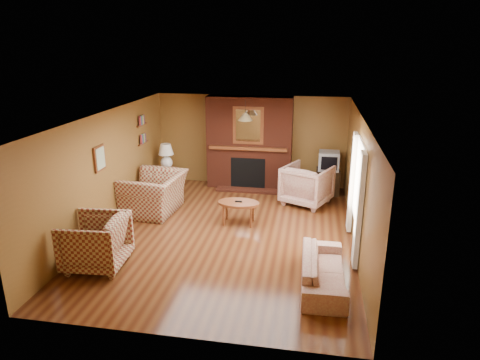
% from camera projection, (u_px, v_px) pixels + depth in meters
% --- Properties ---
extents(floor, '(6.50, 6.50, 0.00)m').
position_uv_depth(floor, '(227.00, 233.00, 8.71)').
color(floor, '#46200F').
rests_on(floor, ground).
extents(ceiling, '(6.50, 6.50, 0.00)m').
position_uv_depth(ceiling, '(226.00, 116.00, 7.96)').
color(ceiling, silver).
rests_on(ceiling, wall_back).
extents(wall_back, '(6.50, 0.00, 6.50)m').
position_uv_depth(wall_back, '(251.00, 141.00, 11.38)').
color(wall_back, brown).
rests_on(wall_back, floor).
extents(wall_front, '(6.50, 0.00, 6.50)m').
position_uv_depth(wall_front, '(174.00, 256.00, 5.29)').
color(wall_front, brown).
rests_on(wall_front, floor).
extents(wall_left, '(0.00, 6.50, 6.50)m').
position_uv_depth(wall_left, '(107.00, 171.00, 8.74)').
color(wall_left, brown).
rests_on(wall_left, floor).
extents(wall_right, '(0.00, 6.50, 6.50)m').
position_uv_depth(wall_right, '(358.00, 184.00, 7.93)').
color(wall_right, brown).
rests_on(wall_right, floor).
extents(fireplace, '(2.20, 0.82, 2.40)m').
position_uv_depth(fireplace, '(249.00, 144.00, 11.13)').
color(fireplace, '#5A2113').
rests_on(fireplace, floor).
extents(window_right, '(0.10, 1.85, 2.00)m').
position_uv_depth(window_right, '(356.00, 191.00, 7.77)').
color(window_right, beige).
rests_on(window_right, wall_right).
extents(bookshelf, '(0.09, 0.55, 0.71)m').
position_uv_depth(bookshelf, '(143.00, 130.00, 10.36)').
color(bookshelf, brown).
rests_on(bookshelf, wall_left).
extents(botanical_print, '(0.05, 0.40, 0.50)m').
position_uv_depth(botanical_print, '(100.00, 158.00, 8.34)').
color(botanical_print, brown).
rests_on(botanical_print, wall_left).
extents(pendant_light, '(0.36, 0.36, 0.48)m').
position_uv_depth(pendant_light, '(245.00, 117.00, 10.24)').
color(pendant_light, black).
rests_on(pendant_light, ceiling).
extents(plaid_loveseat, '(1.30, 1.46, 0.90)m').
position_uv_depth(plaid_loveseat, '(154.00, 193.00, 9.67)').
color(plaid_loveseat, maroon).
rests_on(plaid_loveseat, floor).
extents(plaid_armchair, '(1.08, 1.05, 0.92)m').
position_uv_depth(plaid_armchair, '(95.00, 242.00, 7.30)').
color(plaid_armchair, maroon).
rests_on(plaid_armchair, floor).
extents(floral_sofa, '(0.71, 1.74, 0.50)m').
position_uv_depth(floral_sofa, '(323.00, 270.00, 6.82)').
color(floral_sofa, beige).
rests_on(floral_sofa, floor).
extents(floral_armchair, '(1.35, 1.36, 0.94)m').
position_uv_depth(floral_armchair, '(307.00, 185.00, 10.17)').
color(floral_armchair, beige).
rests_on(floral_armchair, floor).
extents(coffee_table, '(0.88, 0.54, 0.52)m').
position_uv_depth(coffee_table, '(239.00, 205.00, 9.04)').
color(coffee_table, brown).
rests_on(coffee_table, floor).
extents(side_table, '(0.43, 0.43, 0.56)m').
position_uv_depth(side_table, '(167.00, 178.00, 11.25)').
color(side_table, brown).
rests_on(side_table, floor).
extents(table_lamp, '(0.39, 0.39, 0.65)m').
position_uv_depth(table_lamp, '(166.00, 155.00, 11.05)').
color(table_lamp, white).
rests_on(table_lamp, side_table).
extents(tv_stand, '(0.59, 0.54, 0.63)m').
position_uv_depth(tv_stand, '(327.00, 181.00, 10.90)').
color(tv_stand, black).
rests_on(tv_stand, floor).
extents(crt_tv, '(0.52, 0.52, 0.47)m').
position_uv_depth(crt_tv, '(329.00, 161.00, 10.72)').
color(crt_tv, '#9B9DA2').
rests_on(crt_tv, tv_stand).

